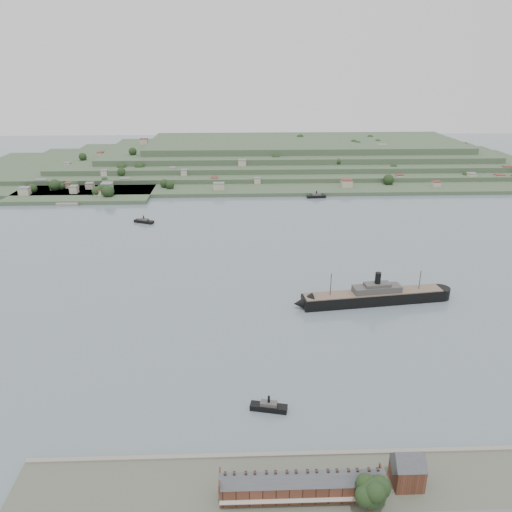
{
  "coord_description": "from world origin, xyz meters",
  "views": [
    {
      "loc": [
        -29.85,
        -295.0,
        141.23
      ],
      "look_at": [
        -18.22,
        30.0,
        11.17
      ],
      "focal_mm": 35.0,
      "sensor_mm": 36.0,
      "label": 1
    }
  ],
  "objects_px": {
    "terrace_row": "(301,485)",
    "gabled_building": "(408,470)",
    "fig_tree": "(373,492)",
    "steamship": "(369,297)",
    "tugboat": "(269,407)"
  },
  "relations": [
    {
      "from": "terrace_row",
      "to": "gabled_building",
      "type": "relative_size",
      "value": 3.95
    },
    {
      "from": "fig_tree",
      "to": "steamship",
      "type": "bearing_deg",
      "value": 76.18
    },
    {
      "from": "terrace_row",
      "to": "steamship",
      "type": "bearing_deg",
      "value": 67.65
    },
    {
      "from": "gabled_building",
      "to": "steamship",
      "type": "xyz_separation_m",
      "value": [
        22.18,
        141.13,
        -3.73
      ]
    },
    {
      "from": "gabled_building",
      "to": "steamship",
      "type": "relative_size",
      "value": 0.14
    },
    {
      "from": "gabled_building",
      "to": "tugboat",
      "type": "bearing_deg",
      "value": 136.59
    },
    {
      "from": "tugboat",
      "to": "fig_tree",
      "type": "distance_m",
      "value": 62.9
    },
    {
      "from": "steamship",
      "to": "tugboat",
      "type": "bearing_deg",
      "value": -124.71
    },
    {
      "from": "steamship",
      "to": "fig_tree",
      "type": "distance_m",
      "value": 157.0
    },
    {
      "from": "terrace_row",
      "to": "tugboat",
      "type": "height_order",
      "value": "terrace_row"
    },
    {
      "from": "steamship",
      "to": "fig_tree",
      "type": "xyz_separation_m",
      "value": [
        -37.47,
        -152.34,
        5.96
      ]
    },
    {
      "from": "steamship",
      "to": "tugboat",
      "type": "xyz_separation_m",
      "value": [
        -67.84,
        -97.94,
        -2.7
      ]
    },
    {
      "from": "gabled_building",
      "to": "fig_tree",
      "type": "distance_m",
      "value": 19.1
    },
    {
      "from": "terrace_row",
      "to": "fig_tree",
      "type": "bearing_deg",
      "value": -17.95
    },
    {
      "from": "fig_tree",
      "to": "tugboat",
      "type": "bearing_deg",
      "value": 119.16
    }
  ]
}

